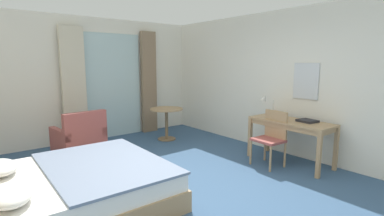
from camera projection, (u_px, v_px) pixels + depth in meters
ground at (189, 196)px, 3.93m from camera, size 5.70×7.72×0.10m
wall_back at (90, 80)px, 6.48m from camera, size 5.30×0.12×2.73m
wall_right at (300, 83)px, 5.31m from camera, size 0.12×7.32×2.73m
balcony_glass_door at (113, 86)px, 6.76m from camera, size 1.38×0.02×2.40m
curtain_panel_left at (74, 86)px, 6.11m from camera, size 0.49×0.10×2.49m
curtain_panel_right at (149, 83)px, 7.24m from camera, size 0.39×0.10×2.49m
bed at (72, 188)px, 3.46m from camera, size 2.13×1.94×1.06m
writing_desk at (291, 126)px, 5.00m from camera, size 0.61×1.41×0.76m
desk_chair at (271, 135)px, 4.92m from camera, size 0.43×0.50×0.94m
desk_lamp at (266, 102)px, 5.23m from camera, size 0.20×0.29×0.43m
closed_book at (307, 121)px, 4.85m from camera, size 0.29×0.32×0.04m
armchair_by_window at (80, 138)px, 5.42m from camera, size 0.85×0.86×0.88m
round_cafe_table at (166, 116)px, 6.56m from camera, size 0.74×0.74×0.72m
wall_mirror at (306, 81)px, 5.13m from camera, size 0.02×0.47×0.64m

